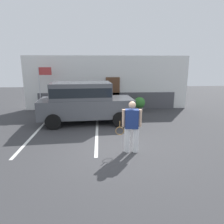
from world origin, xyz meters
name	(u,v)px	position (x,y,z in m)	size (l,w,h in m)	color
ground_plane	(114,148)	(0.00, 0.00, 0.00)	(40.00, 40.00, 0.00)	#38383A
parking_stripe_0	(33,136)	(-3.32, 1.50, 0.00)	(0.12, 4.40, 0.01)	silver
parking_stripe_1	(97,134)	(-0.64, 1.50, 0.00)	(0.12, 4.40, 0.01)	silver
house_frontage	(107,84)	(0.00, 6.60, 1.62)	(10.66, 0.40, 3.45)	white
parked_suv	(84,100)	(-1.27, 3.38, 1.15)	(4.73, 2.44, 2.05)	#4C4F54
tennis_player_man	(131,126)	(0.55, -0.30, 0.91)	(0.90, 0.32, 1.75)	white
potted_plant_by_porch	(139,104)	(1.99, 5.60, 0.51)	(0.70, 0.70, 0.92)	gray
flag_pole	(42,81)	(-3.92, 5.75, 1.95)	(0.80, 0.07, 2.79)	silver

